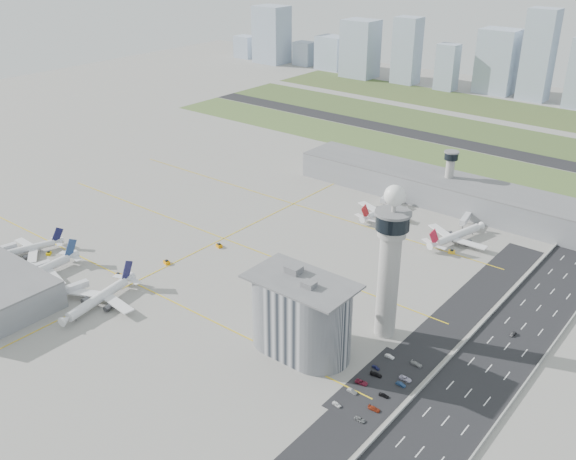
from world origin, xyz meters
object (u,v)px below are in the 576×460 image
Objects in this scene: jet_bridge_near_2 at (58,296)px; car_lot_10 at (405,379)px; airplane_near_a at (25,245)px; car_lot_9 at (401,384)px; car_lot_1 at (352,391)px; airplane_far_b at (458,231)px; control_tower at (390,257)px; car_lot_0 at (337,404)px; car_lot_7 at (374,409)px; tug_2 at (167,262)px; car_lot_11 at (416,364)px; jet_bridge_near_1 at (21,275)px; jet_bridge_far_1 at (468,216)px; tug_1 at (118,275)px; secondary_tower at (449,172)px; tug_3 at (219,245)px; airplane_near_c at (97,293)px; admin_building at (301,315)px; car_lot_3 at (376,374)px; car_lot_2 at (361,382)px; car_lot_6 at (360,420)px; tug_5 at (452,251)px; jet_bridge_far_0 at (391,195)px; airplane_near_b at (37,267)px; car_lot_8 at (384,395)px; car_hw_1 at (513,334)px; car_lot_4 at (376,367)px; airplane_far_a at (384,205)px; car_lot_5 at (390,356)px; tug_0 at (49,253)px.

jet_bridge_near_2 is 154.33m from car_lot_10.
airplane_near_a reaches higher than car_lot_9.
airplane_far_b is at bearing 9.55° from car_lot_1.
control_tower reaches higher than car_lot_0.
airplane_far_b reaches higher than car_lot_0.
car_lot_0 is at bearing 115.31° from car_lot_7.
tug_2 is 0.73× the size of car_lot_11.
jet_bridge_near_1 is at bearing 158.48° from tug_2.
car_lot_7 is at bearing -105.47° from car_lot_1.
tug_1 is at bearing -42.21° from jet_bridge_far_1.
jet_bridge_near_2 is 3.74× the size of car_lot_9.
secondary_tower is 166.57m from car_lot_11.
airplane_near_c is at bearing -162.89° from tug_3.
admin_building is 35.54m from car_lot_3.
secondary_tower is at bearing -11.47° from jet_bridge_near_2.
car_lot_2 is at bearing -82.02° from tug_2.
tug_5 is at bearing 16.11° from car_lot_6.
secondary_tower is 8.52× the size of car_lot_9.
jet_bridge_far_0 is 1.00× the size of jet_bridge_far_1.
secondary_tower is at bearing -8.60° from tug_3.
airplane_near_b is at bearing 97.74° from car_lot_6.
car_lot_3 is at bearing 38.58° from car_lot_8.
airplane_near_b is 12.14× the size of car_hw_1.
tug_1 is at bearing -178.73° from tug_3.
jet_bridge_far_0 is at bearing 78.12° from airplane_far_b.
car_lot_9 is at bearing 6.35° from admin_building.
car_lot_8 is (197.41, 19.26, -4.64)m from airplane_near_a.
car_lot_1 reaches higher than car_lot_4.
airplane_far_a reaches higher than car_lot_10.
car_lot_2 reaches higher than car_lot_5.
car_lot_3 is at bearing 116.73° from car_lot_10.
admin_building reaches higher than car_lot_2.
car_lot_2 is at bearing -146.95° from airplane_far_a.
airplane_near_b is 168.38m from car_lot_5.
control_tower is 17.82× the size of car_lot_8.
airplane_far_a is 153.49m from car_lot_2.
car_lot_5 is (-0.02, 26.12, -0.03)m from car_lot_1.
car_lot_5 is at bearing -61.41° from jet_bridge_near_1.
tug_5 is 0.75× the size of car_lot_11.
jet_bridge_far_0 is at bearing 33.67° from car_lot_10.
admin_building is 149.69m from tug_0.
car_lot_0 is 0.96× the size of car_lot_5.
car_lot_3 is (137.13, 42.97, -2.20)m from jet_bridge_near_2.
tug_0 reaches higher than car_lot_6.
airplane_near_c is 13.62× the size of car_lot_4.
jet_bridge_near_1 is at bearing -33.77° from jet_bridge_far_0.
car_lot_11 is at bearing 175.21° from tug_5.
airplane_near_c reaches higher than car_lot_4.
jet_bridge_near_2 is at bearing 106.44° from car_lot_0.
tug_2 is at bearing 75.71° from car_lot_7.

